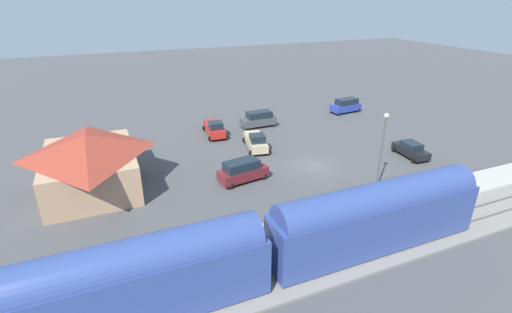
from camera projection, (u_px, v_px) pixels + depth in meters
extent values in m
plane|color=#4C4C4F|center=(313.00, 166.00, 40.40)|extent=(200.00, 200.00, 0.00)
cube|color=gray|center=(408.00, 235.00, 28.57)|extent=(4.80, 70.00, 0.18)
cube|color=#59544C|center=(415.00, 239.00, 27.90)|extent=(0.10, 70.00, 0.12)
cube|color=#59544C|center=(402.00, 229.00, 29.11)|extent=(0.10, 70.00, 0.12)
cube|color=#B7B2A8|center=(374.00, 209.00, 31.91)|extent=(3.20, 46.00, 0.30)
cube|color=#33478C|center=(376.00, 223.00, 26.50)|extent=(2.90, 16.27, 3.70)
cube|color=red|center=(362.00, 216.00, 27.85)|extent=(0.04, 14.97, 0.36)
cylinder|color=#33478C|center=(379.00, 201.00, 25.80)|extent=(2.75, 15.62, 2.76)
cube|color=#33478C|center=(126.00, 291.00, 20.34)|extent=(2.90, 16.27, 3.70)
cube|color=red|center=(124.00, 279.00, 21.69)|extent=(0.04, 14.97, 0.36)
cylinder|color=#33478C|center=(121.00, 266.00, 19.65)|extent=(2.75, 15.62, 2.76)
cube|color=tan|center=(91.00, 170.00, 35.10)|extent=(10.80, 7.93, 3.70)
pyramid|color=#9E3828|center=(86.00, 144.00, 34.03)|extent=(11.60, 8.73, 1.70)
cube|color=#4C3323|center=(136.00, 171.00, 36.86)|extent=(1.10, 0.08, 2.10)
cylinder|color=#333338|center=(370.00, 211.00, 30.63)|extent=(0.22, 0.22, 0.85)
cylinder|color=#CC3F33|center=(372.00, 203.00, 30.34)|extent=(0.36, 0.36, 0.62)
sphere|color=tan|center=(372.00, 198.00, 30.17)|extent=(0.24, 0.24, 0.24)
cylinder|color=#333338|center=(321.00, 214.00, 30.23)|extent=(0.22, 0.22, 0.85)
cylinder|color=#2D72B7|center=(322.00, 206.00, 29.94)|extent=(0.36, 0.36, 0.62)
sphere|color=tan|center=(322.00, 201.00, 29.77)|extent=(0.24, 0.24, 0.24)
cube|color=maroon|center=(243.00, 173.00, 36.80)|extent=(2.70, 5.15, 1.00)
cube|color=#19232D|center=(241.00, 165.00, 36.35)|extent=(2.24, 3.66, 0.88)
cylinder|color=black|center=(255.00, 170.00, 38.60)|extent=(0.22, 0.68, 0.68)
cylinder|color=black|center=(264.00, 177.00, 37.26)|extent=(0.22, 0.68, 0.68)
cylinder|color=black|center=(222.00, 179.00, 36.74)|extent=(0.22, 0.68, 0.68)
cylinder|color=black|center=(230.00, 186.00, 35.41)|extent=(0.22, 0.68, 0.68)
cube|color=black|center=(411.00, 151.00, 42.46)|extent=(4.63, 2.19, 0.76)
cube|color=#19232D|center=(412.00, 145.00, 42.18)|extent=(2.28, 1.78, 0.64)
cylinder|color=black|center=(395.00, 149.00, 43.85)|extent=(0.22, 0.68, 0.68)
cylinder|color=black|center=(406.00, 148.00, 44.32)|extent=(0.22, 0.68, 0.68)
cylinder|color=black|center=(415.00, 160.00, 40.90)|extent=(0.22, 0.68, 0.68)
cylinder|color=black|center=(426.00, 159.00, 41.37)|extent=(0.22, 0.68, 0.68)
cube|color=red|center=(214.00, 129.00, 48.94)|extent=(5.57, 2.50, 0.92)
cube|color=#19232D|center=(216.00, 125.00, 47.69)|extent=(1.90, 1.89, 0.84)
cylinder|color=black|center=(224.00, 137.00, 47.48)|extent=(0.22, 0.76, 0.76)
cylinder|color=black|center=(211.00, 139.00, 47.01)|extent=(0.22, 0.76, 0.76)
cylinder|color=black|center=(217.00, 127.00, 51.24)|extent=(0.22, 0.76, 0.76)
cylinder|color=black|center=(205.00, 128.00, 50.77)|extent=(0.22, 0.76, 0.76)
cube|color=red|center=(213.00, 123.00, 49.54)|extent=(3.14, 2.16, 0.20)
cube|color=#47494F|center=(258.00, 121.00, 52.05)|extent=(2.00, 4.92, 1.00)
cube|color=#19232D|center=(259.00, 115.00, 51.73)|extent=(1.75, 3.44, 0.88)
cylinder|color=black|center=(248.00, 128.00, 50.82)|extent=(0.22, 0.68, 0.68)
cylinder|color=black|center=(243.00, 124.00, 52.27)|extent=(0.22, 0.68, 0.68)
cylinder|color=black|center=(273.00, 125.00, 52.22)|extent=(0.22, 0.68, 0.68)
cylinder|color=black|center=(268.00, 121.00, 53.67)|extent=(0.22, 0.68, 0.68)
cube|color=#C6B284|center=(256.00, 142.00, 44.60)|extent=(5.68, 2.98, 0.92)
cube|color=#19232D|center=(257.00, 138.00, 43.33)|extent=(2.03, 2.03, 0.84)
cylinder|color=black|center=(267.00, 152.00, 43.02)|extent=(0.22, 0.76, 0.76)
cylinder|color=black|center=(252.00, 153.00, 42.70)|extent=(0.22, 0.76, 0.76)
cylinder|color=black|center=(259.00, 139.00, 46.88)|extent=(0.22, 0.76, 0.76)
cylinder|color=black|center=(245.00, 140.00, 46.55)|extent=(0.22, 0.76, 0.76)
cube|color=#C6B284|center=(254.00, 135.00, 45.23)|extent=(3.28, 2.41, 0.20)
cube|color=#283D9E|center=(345.00, 107.00, 58.47)|extent=(2.45, 5.07, 1.00)
cube|color=#19232D|center=(347.00, 101.00, 58.16)|extent=(2.07, 3.59, 0.88)
cylinder|color=black|center=(339.00, 113.00, 57.13)|extent=(0.22, 0.68, 0.68)
cylinder|color=black|center=(332.00, 111.00, 58.51)|extent=(0.22, 0.68, 0.68)
cylinder|color=black|center=(358.00, 110.00, 58.82)|extent=(0.22, 0.68, 0.68)
cylinder|color=black|center=(351.00, 107.00, 60.20)|extent=(0.22, 0.68, 0.68)
cylinder|color=#515156|center=(381.00, 156.00, 33.80)|extent=(0.16, 0.16, 7.26)
sphere|color=#EAE5C6|center=(387.00, 116.00, 32.27)|extent=(0.44, 0.44, 0.44)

